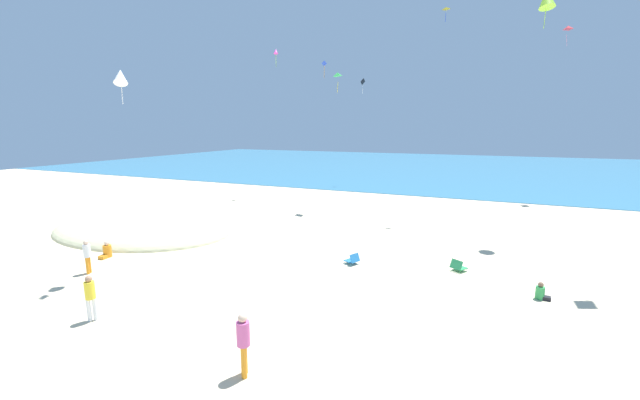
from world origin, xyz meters
name	(u,v)px	position (x,y,z in m)	size (l,w,h in m)	color
ground_plane	(333,238)	(0.00, 10.00, 0.00)	(120.00, 120.00, 0.00)	beige
ocean_water	(433,166)	(0.00, 56.04, 0.03)	(120.00, 60.00, 0.05)	teal
dune_mound	(143,230)	(-11.64, 6.86, 0.00)	(11.98, 8.39, 2.00)	beige
beach_chair_mid_beach	(353,259)	(2.47, 6.31, 0.23)	(0.77, 0.75, 0.53)	#2370B2
beach_chair_far_right	(458,266)	(7.11, 7.32, 0.24)	(0.80, 0.82, 0.54)	#2D9956
cooler_box	(197,219)	(-10.25, 10.24, 0.15)	(0.55, 0.57, 0.29)	#2D56B7
person_0	(541,293)	(10.18, 5.54, 0.25)	(0.54, 0.34, 0.67)	green
person_1	(107,251)	(-9.10, 2.39, 0.31)	(0.45, 0.70, 0.83)	orange
person_2	(87,254)	(-7.91, 0.57, 0.88)	(0.41, 0.41, 1.52)	orange
person_3	(90,295)	(-3.81, -2.27, 0.91)	(0.44, 0.44, 1.58)	white
person_4	(243,340)	(2.53, -2.70, 1.00)	(0.47, 0.47, 1.74)	orange
kite_green	(338,74)	(-2.81, 17.97, 10.30)	(0.94, 0.96, 1.52)	green
kite_white	(120,76)	(-6.31, 1.79, 8.46)	(0.95, 0.95, 1.55)	white
kite_red	(568,28)	(13.51, 29.92, 14.70)	(0.79, 0.96, 1.65)	red
kite_black	(363,82)	(-5.14, 31.96, 11.29)	(0.32, 0.71, 1.65)	black
kite_blue	(324,65)	(-6.49, 24.19, 12.09)	(0.38, 0.40, 1.58)	blue
kite_yellow	(446,8)	(4.76, 18.10, 14.10)	(0.47, 0.38, 1.00)	yellow
kite_magenta	(276,51)	(-10.33, 21.94, 13.18)	(0.61, 0.67, 1.67)	#DB3DA8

